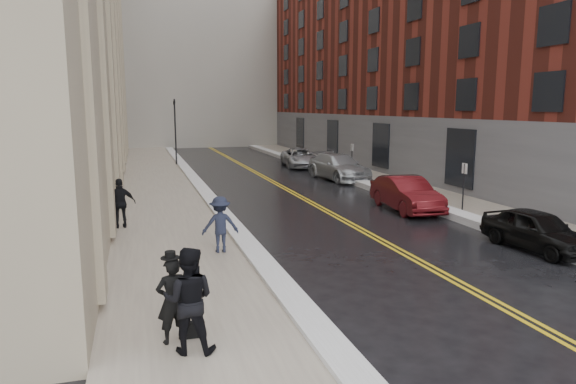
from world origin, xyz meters
TOP-DOWN VIEW (x-y plane):
  - ground at (0.00, 0.00)m, footprint 160.00×160.00m
  - sidewalk_left at (-4.50, 16.00)m, footprint 4.00×64.00m
  - sidewalk_right at (9.00, 16.00)m, footprint 3.00×64.00m
  - lane_stripe_a at (2.38, 16.00)m, footprint 0.12×64.00m
  - lane_stripe_b at (2.62, 16.00)m, footprint 0.12×64.00m
  - snow_ridge_left at (-2.20, 16.00)m, footprint 0.70×60.80m
  - snow_ridge_right at (7.15, 16.00)m, footprint 0.85×60.80m
  - building_right at (17.50, 23.00)m, footprint 14.00×50.00m
  - traffic_signal at (-2.60, 30.00)m, footprint 0.18×0.15m
  - parking_sign_near at (7.90, 8.00)m, footprint 0.06×0.35m
  - parking_sign_far at (7.90, 20.00)m, footprint 0.06×0.35m
  - car_black at (6.80, 2.46)m, footprint 1.83×4.01m
  - car_maroon at (5.94, 9.40)m, footprint 1.87×4.72m
  - car_silver_near at (6.80, 19.56)m, footprint 2.93×5.86m
  - car_silver_far at (6.54, 26.70)m, footprint 2.93×5.43m
  - pedestrian_main at (-5.02, -1.30)m, footprint 0.69×0.55m
  - pedestrian_a at (-4.74, -1.76)m, footprint 1.13×0.98m
  - pedestrian_b at (-3.16, 4.62)m, footprint 1.16×0.70m
  - pedestrian_c at (-6.20, 8.91)m, footprint 1.12×0.56m

SIDE VIEW (x-z plane):
  - ground at x=0.00m, z-range 0.00..0.00m
  - lane_stripe_a at x=2.38m, z-range 0.00..0.01m
  - lane_stripe_b at x=2.62m, z-range 0.00..0.01m
  - sidewalk_left at x=-4.50m, z-range 0.00..0.15m
  - sidewalk_right at x=9.00m, z-range 0.00..0.15m
  - snow_ridge_left at x=-2.20m, z-range 0.00..0.26m
  - snow_ridge_right at x=7.15m, z-range 0.00..0.30m
  - car_black at x=6.80m, z-range 0.00..1.33m
  - car_silver_far at x=6.54m, z-range 0.00..1.45m
  - car_maroon at x=5.94m, z-range 0.00..1.53m
  - car_silver_near at x=6.80m, z-range 0.00..1.64m
  - pedestrian_main at x=-5.02m, z-range 0.15..1.82m
  - pedestrian_b at x=-3.16m, z-range 0.15..1.90m
  - pedestrian_c at x=-6.20m, z-range 0.15..2.00m
  - pedestrian_a at x=-4.74m, z-range 0.15..2.13m
  - parking_sign_near at x=7.90m, z-range 0.24..2.47m
  - parking_sign_far at x=7.90m, z-range 0.24..2.47m
  - traffic_signal at x=-2.60m, z-range 0.48..5.68m
  - building_right at x=17.50m, z-range 0.00..18.00m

